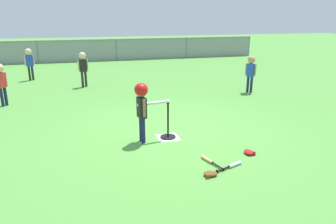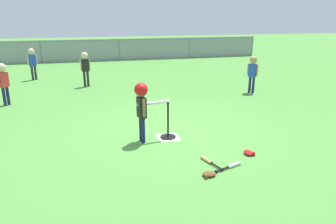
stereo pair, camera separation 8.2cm
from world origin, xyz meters
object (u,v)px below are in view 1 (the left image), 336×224
object	(u,v)px
glove_by_plate	(249,152)
fielder_deep_center	(83,65)
baseball_on_tee	(168,101)
glove_near_bats	(210,174)
fielder_near_right	(1,79)
fielder_near_left	(251,69)
fielder_deep_left	(29,60)
spare_bat_wood	(209,161)
batter_child	(142,100)
batting_tee	(168,132)
spare_bat_silver	(232,165)

from	to	relation	value
glove_by_plate	fielder_deep_center	bearing A→B (deg)	113.29
baseball_on_tee	glove_near_bats	distance (m)	1.89
fielder_near_right	fielder_near_left	world-z (taller)	fielder_near_left
glove_near_bats	fielder_deep_left	bearing A→B (deg)	113.13
baseball_on_tee	fielder_deep_left	size ratio (longest dim) A/B	0.06
fielder_deep_left	spare_bat_wood	world-z (taller)	fielder_deep_left
baseball_on_tee	glove_by_plate	distance (m)	1.83
batter_child	fielder_near_left	size ratio (longest dim) A/B	1.02
fielder_near_right	spare_bat_wood	bearing A→B (deg)	-48.81
fielder_deep_left	spare_bat_wood	bearing A→B (deg)	-64.85
batting_tee	fielder_near_right	distance (m)	5.13
baseball_on_tee	glove_near_bats	bearing A→B (deg)	-82.71
fielder_near_right	spare_bat_wood	xyz separation A→B (m)	(4.13, -4.72, -0.72)
batting_tee	fielder_near_right	xyz separation A→B (m)	(-3.75, 3.44, 0.63)
batter_child	fielder_deep_left	size ratio (longest dim) A/B	0.99
baseball_on_tee	spare_bat_wood	xyz separation A→B (m)	(0.38, -1.28, -0.75)
fielder_deep_left	glove_near_bats	world-z (taller)	fielder_deep_left
spare_bat_wood	baseball_on_tee	bearing A→B (deg)	106.67
batting_tee	batter_child	bearing A→B (deg)	-170.86
fielder_deep_center	spare_bat_silver	xyz separation A→B (m)	(2.27, -6.86, -0.74)
baseball_on_tee	fielder_deep_center	bearing A→B (deg)	106.52
baseball_on_tee	glove_by_plate	bearing A→B (deg)	-43.67
fielder_deep_center	spare_bat_wood	size ratio (longest dim) A/B	2.11
glove_near_bats	batting_tee	bearing A→B (deg)	97.29
spare_bat_wood	glove_near_bats	world-z (taller)	glove_near_bats
fielder_deep_left	spare_bat_silver	distance (m)	9.58
fielder_near_right	fielder_deep_center	distance (m)	2.87
fielder_deep_center	fielder_deep_left	xyz separation A→B (m)	(-1.94, 1.71, 0.00)
fielder_near_right	spare_bat_wood	distance (m)	6.32
batting_tee	glove_near_bats	bearing A→B (deg)	-82.71
batter_child	fielder_deep_left	distance (m)	7.72
baseball_on_tee	spare_bat_silver	world-z (taller)	baseball_on_tee
fielder_near_right	spare_bat_silver	xyz separation A→B (m)	(4.44, -4.98, -0.72)
baseball_on_tee	fielder_deep_left	xyz separation A→B (m)	(-3.52, 7.03, -0.01)
fielder_near_right	spare_bat_silver	bearing A→B (deg)	-48.30
glove_near_bats	glove_by_plate	bearing A→B (deg)	29.87
spare_bat_wood	glove_by_plate	distance (m)	0.84
batter_child	spare_bat_silver	xyz separation A→B (m)	(1.23, -1.46, -0.82)
fielder_near_left	spare_bat_wood	size ratio (longest dim) A/B	2.07
batting_tee	fielder_deep_left	world-z (taller)	fielder_deep_left
fielder_near_left	baseball_on_tee	bearing A→B (deg)	-139.25
glove_near_bats	fielder_near_right	bearing A→B (deg)	127.55
baseball_on_tee	fielder_near_right	xyz separation A→B (m)	(-3.75, 3.44, -0.03)
fielder_near_right	glove_by_plate	bearing A→B (deg)	-42.81
fielder_near_left	spare_bat_silver	world-z (taller)	fielder_near_left
spare_bat_silver	glove_by_plate	bearing A→B (deg)	36.63
batting_tee	fielder_deep_left	xyz separation A→B (m)	(-3.52, 7.03, 0.65)
batting_tee	glove_by_plate	distance (m)	1.68
batter_child	baseball_on_tee	bearing A→B (deg)	9.14
batting_tee	fielder_near_left	world-z (taller)	fielder_near_left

